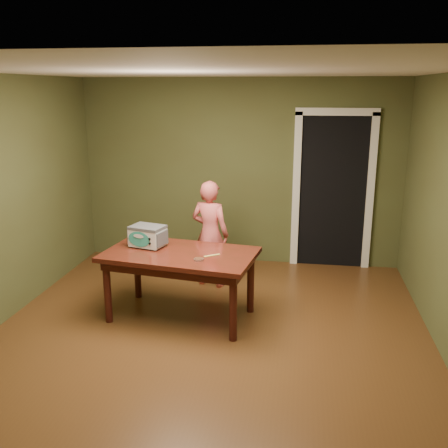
% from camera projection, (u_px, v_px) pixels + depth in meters
% --- Properties ---
extents(floor, '(5.00, 5.00, 0.00)m').
position_uv_depth(floor, '(207.00, 341.00, 5.00)').
color(floor, '#513117').
rests_on(floor, ground).
extents(room_shell, '(4.52, 5.02, 2.61)m').
position_uv_depth(room_shell, '(205.00, 172.00, 4.55)').
color(room_shell, '#48522B').
rests_on(room_shell, ground).
extents(doorway, '(1.10, 0.66, 2.25)m').
position_uv_depth(doorway, '(332.00, 188.00, 7.17)').
color(doorway, black).
rests_on(doorway, ground).
extents(dining_table, '(1.71, 1.12, 0.75)m').
position_uv_depth(dining_table, '(180.00, 261.00, 5.37)').
color(dining_table, '#3E180E').
rests_on(dining_table, floor).
extents(toy_oven, '(0.43, 0.34, 0.24)m').
position_uv_depth(toy_oven, '(148.00, 235.00, 5.50)').
color(toy_oven, '#4C4F54').
rests_on(toy_oven, dining_table).
extents(baking_pan, '(0.10, 0.10, 0.02)m').
position_uv_depth(baking_pan, '(199.00, 259.00, 5.09)').
color(baking_pan, silver).
rests_on(baking_pan, dining_table).
extents(spatula, '(0.16, 0.13, 0.01)m').
position_uv_depth(spatula, '(212.00, 255.00, 5.23)').
color(spatula, '#D2C45B').
rests_on(spatula, dining_table).
extents(child, '(0.56, 0.45, 1.36)m').
position_uv_depth(child, '(210.00, 234.00, 6.26)').
color(child, '#E15E5C').
rests_on(child, floor).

